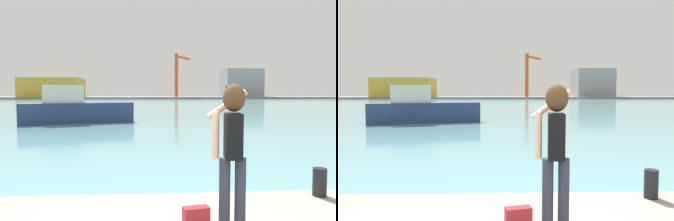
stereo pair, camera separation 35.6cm
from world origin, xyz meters
TOP-DOWN VIEW (x-y plane):
  - ground_plane at (0.00, 50.00)m, footprint 220.00×220.00m
  - harbor_water at (0.00, 52.00)m, footprint 140.00×100.00m
  - far_shore_dock at (0.00, 92.00)m, footprint 140.00×20.00m
  - person_photographer at (0.44, 0.79)m, footprint 0.53×0.56m
  - handbag at (-0.03, 0.70)m, footprint 0.34×0.20m
  - harbor_bollard at (2.10, 1.68)m, footprint 0.21×0.21m
  - boat_moored at (-5.45, 19.10)m, footprint 7.70×3.96m
  - warehouse_left at (-26.57, 88.77)m, footprint 16.05×11.83m
  - warehouse_right at (28.47, 91.86)m, footprint 10.91×10.24m
  - port_crane at (9.00, 88.74)m, footprint 5.60×8.52m

SIDE VIEW (x-z plane):
  - ground_plane at x=0.00m, z-range 0.00..0.00m
  - harbor_water at x=0.00m, z-range 0.00..0.02m
  - far_shore_dock at x=0.00m, z-range 0.00..0.55m
  - handbag at x=-0.03m, z-range 0.55..0.79m
  - harbor_bollard at x=2.10m, z-range 0.55..0.99m
  - boat_moored at x=-5.45m, z-range -0.34..2.25m
  - person_photographer at x=0.44m, z-range 0.75..2.49m
  - warehouse_left at x=-26.57m, z-range 0.55..5.82m
  - warehouse_right at x=28.47m, z-range 0.55..8.69m
  - port_crane at x=9.00m, z-range 1.98..14.31m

